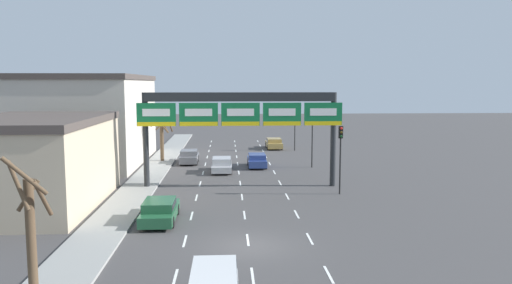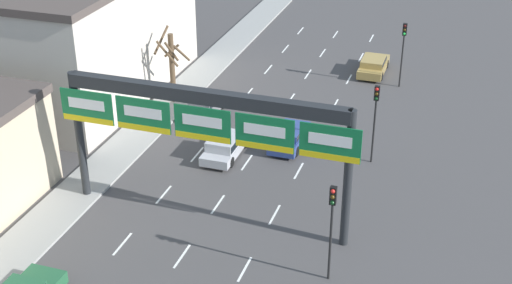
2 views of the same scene
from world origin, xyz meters
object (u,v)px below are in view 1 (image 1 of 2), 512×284
object	(u,v)px
car_blue	(257,160)
tree_bare_second	(30,226)
tree_bare_closest	(162,133)
car_green	(160,210)
traffic_light_far_end	(341,146)
car_silver	(222,164)
traffic_light_near_gantry	(312,131)
sign_gantry	(240,112)
car_grey	(189,156)
traffic_light_mid_block	(295,122)
car_gold	(274,143)

from	to	relation	value
car_blue	tree_bare_second	distance (m)	31.52
tree_bare_closest	tree_bare_second	distance (m)	33.49
car_green	tree_bare_second	distance (m)	11.30
traffic_light_far_end	car_silver	bearing A→B (deg)	132.09
car_green	traffic_light_near_gantry	distance (m)	22.58
sign_gantry	car_grey	bearing A→B (deg)	112.34
tree_bare_closest	tree_bare_second	world-z (taller)	tree_bare_second
sign_gantry	car_blue	world-z (taller)	sign_gantry
tree_bare_closest	traffic_light_mid_block	bearing A→B (deg)	28.16
car_gold	traffic_light_far_end	world-z (taller)	traffic_light_far_end
car_gold	traffic_light_near_gantry	world-z (taller)	traffic_light_near_gantry
car_gold	traffic_light_mid_block	bearing A→B (deg)	-41.00
car_grey	traffic_light_mid_block	bearing A→B (deg)	36.82
tree_bare_second	tree_bare_closest	bearing A→B (deg)	88.97
car_grey	sign_gantry	bearing A→B (deg)	-67.66
sign_gantry	tree_bare_closest	xyz separation A→B (m)	(-7.86, 13.17, -2.93)
sign_gantry	tree_bare_closest	distance (m)	15.62
car_silver	car_green	bearing A→B (deg)	-101.93
car_gold	tree_bare_closest	world-z (taller)	tree_bare_closest
sign_gantry	car_green	bearing A→B (deg)	-117.56
traffic_light_mid_block	traffic_light_far_end	distance (m)	24.21
sign_gantry	car_green	distance (m)	12.20
car_green	car_grey	distance (m)	21.86
car_green	tree_bare_closest	world-z (taller)	tree_bare_closest
car_blue	car_green	bearing A→B (deg)	-109.95
traffic_light_far_end	car_green	bearing A→B (deg)	-151.31
tree_bare_second	traffic_light_far_end	bearing A→B (deg)	47.72
car_gold	car_grey	xyz separation A→B (m)	(-9.83, -11.19, 0.04)
tree_bare_second	car_blue	bearing A→B (deg)	70.84
sign_gantry	car_silver	world-z (taller)	sign_gantry
traffic_light_near_gantry	traffic_light_mid_block	distance (m)	12.31
car_grey	tree_bare_closest	xyz separation A→B (m)	(-2.88, 1.06, 2.34)
traffic_light_far_end	tree_bare_closest	distance (m)	22.15
car_grey	traffic_light_far_end	xyz separation A→B (m)	(12.29, -15.08, 2.86)
sign_gantry	traffic_light_near_gantry	bearing A→B (deg)	50.96
tree_bare_closest	car_grey	bearing A→B (deg)	-20.16
car_gold	car_grey	size ratio (longest dim) A/B	1.08
car_blue	car_green	xyz separation A→B (m)	(-6.94, -19.13, 0.01)
tree_bare_second	sign_gantry	bearing A→B (deg)	67.38
car_green	traffic_light_near_gantry	xyz separation A→B (m)	(12.34, 18.69, 2.87)
car_blue	traffic_light_near_gantry	xyz separation A→B (m)	(5.39, -0.45, 2.88)
car_blue	tree_bare_second	world-z (taller)	tree_bare_second
car_green	traffic_light_far_end	bearing A→B (deg)	28.69
sign_gantry	car_grey	world-z (taller)	sign_gantry
car_green	sign_gantry	bearing A→B (deg)	62.44
traffic_light_far_end	tree_bare_closest	bearing A→B (deg)	133.23
car_silver	car_grey	xyz separation A→B (m)	(-3.40, 5.24, 0.01)
traffic_light_near_gantry	traffic_light_far_end	size ratio (longest dim) A/B	1.00
car_blue	traffic_light_near_gantry	bearing A→B (deg)	-4.73
car_blue	traffic_light_mid_block	bearing A→B (deg)	65.68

